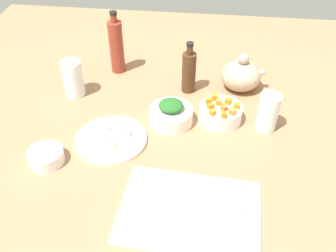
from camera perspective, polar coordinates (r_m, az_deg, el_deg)
name	(u,v)px	position (r cm, az deg, el deg)	size (l,w,h in cm)	color
tabletop	(168,142)	(119.10, 0.00, -2.38)	(190.00, 190.00, 3.00)	#9F724F
cutting_board	(190,212)	(98.56, 3.31, -12.89)	(35.72, 25.29, 1.00)	white
plate_tofu	(111,139)	(118.11, -8.64, -2.01)	(22.20, 22.20, 1.20)	white
bowl_greens	(171,116)	(122.55, 0.42, 1.60)	(14.32, 14.32, 5.18)	white
bowl_carrots	(220,113)	(124.55, 7.96, 1.92)	(14.17, 14.17, 5.31)	white
bowl_small_side	(46,157)	(114.95, -18.08, -4.45)	(10.24, 10.24, 3.99)	white
teapot	(241,75)	(139.32, 11.07, 7.61)	(15.98, 13.79, 14.33)	tan
bottle_0	(189,71)	(134.45, 3.20, 8.32)	(4.97, 4.97, 19.36)	#4B2F19
bottle_1	(116,46)	(146.05, -7.87, 11.97)	(5.37, 5.37, 24.40)	maroon
drinking_glass_0	(268,112)	(121.91, 15.00, 2.04)	(6.66, 6.66, 12.82)	white
drinking_glass_1	(73,78)	(137.24, -14.26, 7.04)	(7.19, 7.19, 13.23)	white
carrot_cube_0	(224,108)	(121.08, 8.56, 2.70)	(1.80, 1.80, 1.80)	orange
carrot_cube_1	(211,106)	(121.33, 6.50, 3.01)	(1.80, 1.80, 1.80)	orange
carrot_cube_2	(215,97)	(125.51, 7.12, 4.39)	(1.80, 1.80, 1.80)	orange
carrot_cube_3	(219,102)	(123.41, 7.75, 3.62)	(1.80, 1.80, 1.80)	orange
carrot_cube_4	(224,115)	(118.38, 8.54, 1.69)	(1.80, 1.80, 1.80)	orange
carrot_cube_5	(233,112)	(120.04, 9.83, 2.15)	(1.80, 1.80, 1.80)	orange
carrot_cube_6	(208,101)	(123.67, 6.19, 3.86)	(1.80, 1.80, 1.80)	orange
carrot_cube_7	(228,101)	(124.33, 9.15, 3.77)	(1.80, 1.80, 1.80)	orange
carrot_cube_8	(236,106)	(122.86, 10.40, 3.09)	(1.80, 1.80, 1.80)	orange
carrot_cube_9	(212,112)	(118.87, 6.79, 2.07)	(1.80, 1.80, 1.80)	orange
chopped_greens_mound	(171,105)	(119.98, 0.42, 3.15)	(8.14, 7.58, 3.17)	#246123
tofu_cube_0	(105,127)	(120.16, -9.63, -0.19)	(2.20, 2.20, 2.20)	white
tofu_cube_1	(111,144)	(113.96, -8.69, -2.75)	(2.20, 2.20, 2.20)	silver
tofu_cube_2	(127,132)	(117.35, -6.32, -0.96)	(2.20, 2.20, 2.20)	white
tofu_cube_3	(102,135)	(117.32, -9.99, -1.43)	(2.20, 2.20, 2.20)	white
tofu_cube_4	(114,135)	(116.77, -8.17, -1.42)	(2.20, 2.20, 2.20)	#F4E3CD
tofu_cube_5	(119,126)	(119.99, -7.54, 0.01)	(2.20, 2.20, 2.20)	white
dumpling_0	(196,235)	(92.59, 4.24, -16.24)	(5.89, 5.13, 2.49)	beige
dumpling_1	(155,193)	(99.81, -2.04, -10.17)	(5.92, 5.61, 2.73)	beige
dumpling_2	(242,213)	(97.67, 11.19, -12.81)	(4.64, 4.27, 2.73)	beige
dumpling_3	(205,217)	(95.65, 5.61, -13.65)	(5.48, 5.12, 2.55)	beige
dumpling_4	(232,234)	(93.37, 9.76, -15.99)	(5.13, 5.06, 3.00)	beige
dumpling_5	(241,186)	(102.82, 11.02, -9.00)	(4.84, 4.71, 3.12)	beige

